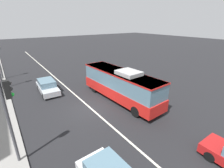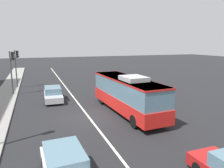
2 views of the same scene
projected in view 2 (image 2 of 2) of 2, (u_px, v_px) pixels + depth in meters
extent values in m
plane|color=black|center=(88.00, 116.00, 18.07)|extent=(160.00, 160.00, 0.00)
cube|color=silver|center=(88.00, 116.00, 18.07)|extent=(76.00, 0.16, 0.01)
cube|color=red|center=(127.00, 102.00, 18.92)|extent=(10.11, 3.01, 1.10)
cube|color=slate|center=(127.00, 87.00, 18.67)|extent=(9.91, 2.92, 1.58)
cube|color=red|center=(127.00, 79.00, 18.53)|extent=(10.01, 2.98, 0.12)
cube|color=#B2B2B2|center=(134.00, 78.00, 17.41)|extent=(2.29, 1.91, 0.36)
cylinder|color=black|center=(102.00, 99.00, 21.65)|extent=(1.01, 0.35, 1.00)
cylinder|color=black|center=(121.00, 97.00, 22.51)|extent=(1.01, 0.35, 1.00)
cylinder|color=black|center=(134.00, 121.00, 15.52)|extent=(1.01, 0.35, 1.00)
cylinder|color=black|center=(159.00, 117.00, 16.38)|extent=(1.01, 0.35, 1.00)
cylinder|color=black|center=(224.00, 162.00, 10.53)|extent=(0.64, 0.22, 0.64)
cube|color=#B7BABF|center=(53.00, 96.00, 22.89)|extent=(4.56, 1.96, 0.60)
cube|color=slate|center=(53.00, 90.00, 23.01)|extent=(2.58, 1.75, 0.64)
cylinder|color=black|center=(62.00, 101.00, 21.78)|extent=(0.65, 0.24, 0.64)
cylinder|color=black|center=(46.00, 102.00, 21.29)|extent=(0.65, 0.24, 0.64)
cylinder|color=black|center=(60.00, 94.00, 24.58)|extent=(0.65, 0.24, 0.64)
cylinder|color=black|center=(45.00, 95.00, 24.08)|extent=(0.65, 0.24, 0.64)
cube|color=slate|center=(64.00, 156.00, 9.50)|extent=(2.59, 1.77, 0.64)
cylinder|color=black|center=(76.00, 156.00, 11.10)|extent=(0.65, 0.25, 0.64)
cylinder|color=black|center=(44.00, 163.00, 10.48)|extent=(0.65, 0.25, 0.64)
cylinder|color=#47474C|center=(16.00, 69.00, 29.10)|extent=(0.16, 0.16, 5.20)
cube|color=black|center=(17.00, 54.00, 28.83)|extent=(0.34, 0.31, 0.96)
sphere|color=#2D2D2D|center=(18.00, 52.00, 28.83)|extent=(0.22, 0.22, 0.22)
sphere|color=#F9A514|center=(18.00, 54.00, 28.90)|extent=(0.22, 0.22, 0.22)
sphere|color=#2D2D2D|center=(18.00, 57.00, 28.96)|extent=(0.22, 0.22, 0.22)
cylinder|color=#47474C|center=(11.00, 73.00, 25.17)|extent=(0.16, 0.16, 5.20)
cube|color=black|center=(12.00, 56.00, 24.88)|extent=(0.32, 0.29, 0.96)
sphere|color=#2D2D2D|center=(14.00, 53.00, 24.88)|extent=(0.22, 0.22, 0.22)
sphere|color=#F9A514|center=(14.00, 56.00, 24.94)|extent=(0.22, 0.22, 0.22)
sphere|color=#2D2D2D|center=(14.00, 59.00, 25.00)|extent=(0.22, 0.22, 0.22)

